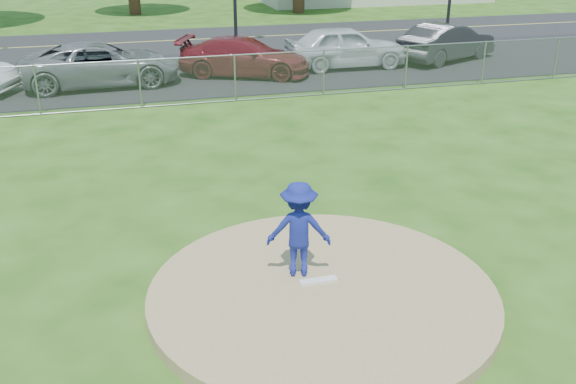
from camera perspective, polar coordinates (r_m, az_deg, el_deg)
The scene contains 11 objects.
ground at distance 19.10m, azimuth -6.46°, elevation 6.32°, with size 120.00×120.00×0.00m, color #224B10.
pitchers_mound at distance 10.10m, azimuth 3.07°, elevation -9.02°, with size 5.40×5.40×0.20m, color #9C8355.
pitching_rubber at distance 10.20m, azimuth 2.72°, elevation -7.88°, with size 0.60×0.15×0.04m, color white.
chain_link_fence at distance 20.82m, azimuth -7.47°, elevation 9.81°, with size 40.00×0.06×1.50m, color gray.
parking_lot at distance 25.34m, azimuth -8.93°, elevation 10.37°, with size 50.00×8.00×0.01m, color black.
street at distance 32.67m, azimuth -10.63°, elevation 13.08°, with size 60.00×7.00×0.01m, color black.
pitcher at distance 10.06m, azimuth 0.97°, elevation -3.33°, with size 1.02×0.58×1.57m, color navy.
parked_car_gray at distance 23.92m, azimuth -16.28°, elevation 10.85°, with size 2.50×5.43×1.51m, color slate.
parked_car_darkred at distance 24.57m, azimuth -3.89°, elevation 11.90°, with size 1.99×4.89×1.42m, color maroon.
parked_car_pearl at distance 26.02m, azimuth 5.12°, elevation 12.74°, with size 1.94×4.82×1.64m, color silver.
parked_car_charcoal at distance 28.06m, azimuth 13.94°, elevation 12.82°, with size 1.63×4.67×1.54m, color #28292B.
Camera 1 is at (-2.79, -8.09, 5.46)m, focal length 40.00 mm.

